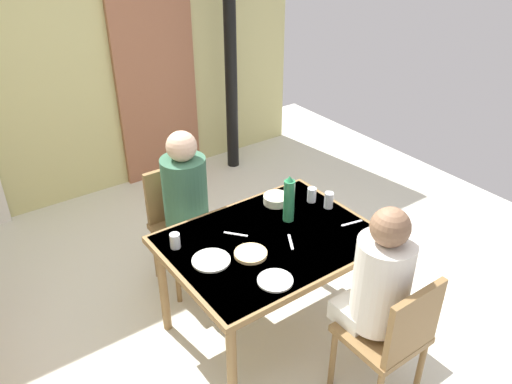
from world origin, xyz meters
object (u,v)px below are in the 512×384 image
at_px(chair_near_diner, 392,336).
at_px(chair_far_diner, 180,219).
at_px(dining_table, 270,249).
at_px(person_near_diner, 380,280).
at_px(person_far_diner, 186,193).
at_px(serving_bowl_center, 276,199).
at_px(water_bottle_green_near, 289,200).

xyz_separation_m(chair_near_diner, chair_far_diner, (-0.38, 1.64, 0.00)).
bearing_deg(chair_far_diner, dining_table, 103.16).
distance_m(chair_far_diner, person_near_diner, 1.57).
bearing_deg(person_far_diner, dining_table, 105.67).
relative_size(chair_far_diner, person_far_diner, 1.13).
height_order(chair_near_diner, serving_bowl_center, chair_near_diner).
distance_m(person_near_diner, serving_bowl_center, 0.99).
height_order(dining_table, person_far_diner, person_far_diner).
distance_m(chair_near_diner, person_near_diner, 0.31).
relative_size(dining_table, person_near_diner, 1.61).
distance_m(chair_far_diner, serving_bowl_center, 0.74).
distance_m(person_far_diner, serving_bowl_center, 0.60).
bearing_deg(chair_far_diner, chair_near_diner, 103.05).
xyz_separation_m(chair_near_diner, water_bottle_green_near, (0.02, 0.92, 0.38)).
relative_size(person_near_diner, water_bottle_green_near, 2.45).
relative_size(dining_table, chair_near_diner, 1.42).
xyz_separation_m(person_far_diner, water_bottle_green_near, (0.40, -0.58, 0.09)).
distance_m(chair_near_diner, person_far_diner, 1.57).
distance_m(dining_table, chair_near_diner, 0.85).
bearing_deg(serving_bowl_center, person_far_diner, 140.82).
relative_size(chair_near_diner, serving_bowl_center, 5.12).
xyz_separation_m(dining_table, chair_near_diner, (0.19, -0.82, -0.16)).
relative_size(water_bottle_green_near, serving_bowl_center, 1.85).
bearing_deg(person_far_diner, chair_far_diner, -90.00).
xyz_separation_m(person_near_diner, serving_bowl_center, (0.09, 0.98, -0.03)).
bearing_deg(chair_near_diner, serving_bowl_center, 85.61).
distance_m(dining_table, chair_far_diner, 0.85).
bearing_deg(person_far_diner, serving_bowl_center, 140.82).
bearing_deg(dining_table, water_bottle_green_near, 24.59).
bearing_deg(dining_table, person_far_diner, 105.67).
distance_m(chair_far_diner, person_far_diner, 0.31).
bearing_deg(serving_bowl_center, dining_table, -132.17).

